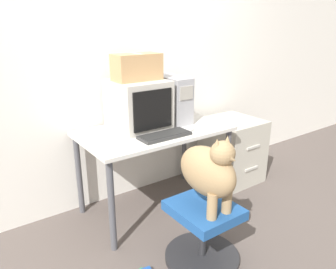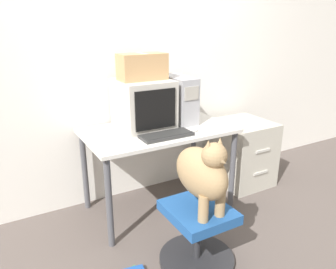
{
  "view_description": "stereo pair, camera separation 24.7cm",
  "coord_description": "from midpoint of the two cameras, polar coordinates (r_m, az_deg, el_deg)",
  "views": [
    {
      "loc": [
        -1.46,
        -1.87,
        1.63
      ],
      "look_at": [
        -0.1,
        0.03,
        0.83
      ],
      "focal_mm": 35.0,
      "sensor_mm": 36.0,
      "label": 1
    },
    {
      "loc": [
        -1.25,
        -2.0,
        1.63
      ],
      "look_at": [
        -0.1,
        0.03,
        0.83
      ],
      "focal_mm": 35.0,
      "sensor_mm": 36.0,
      "label": 2
    }
  ],
  "objects": [
    {
      "name": "computer_mouse",
      "position": [
        2.76,
        1.47,
        0.89
      ],
      "size": [
        0.07,
        0.04,
        0.03
      ],
      "color": "silver",
      "rests_on": "desk"
    },
    {
      "name": "pc_tower",
      "position": [
        2.99,
        -1.77,
        6.18
      ],
      "size": [
        0.18,
        0.44,
        0.41
      ],
      "color": "#99999E",
      "rests_on": "desk"
    },
    {
      "name": "filing_cabinet",
      "position": [
        3.56,
        9.13,
        -2.67
      ],
      "size": [
        0.52,
        0.57,
        0.67
      ],
      "color": "#B7B2A3",
      "rests_on": "ground_plane"
    },
    {
      "name": "office_chair",
      "position": [
        2.41,
        3.08,
        -16.79
      ],
      "size": [
        0.54,
        0.54,
        0.44
      ],
      "color": "#262628",
      "rests_on": "ground_plane"
    },
    {
      "name": "desk",
      "position": [
        2.84,
        -4.86,
        -0.92
      ],
      "size": [
        1.27,
        0.73,
        0.76
      ],
      "color": "silver",
      "rests_on": "ground_plane"
    },
    {
      "name": "cardboard_box",
      "position": [
        2.77,
        -8.05,
        11.54
      ],
      "size": [
        0.39,
        0.2,
        0.22
      ],
      "color": "tan",
      "rests_on": "crt_monitor"
    },
    {
      "name": "ground_plane",
      "position": [
        2.88,
        -0.56,
        -15.63
      ],
      "size": [
        12.0,
        12.0,
        0.0
      ],
      "primitive_type": "plane",
      "color": "#564C47"
    },
    {
      "name": "keyboard",
      "position": [
        2.62,
        -3.29,
        -0.17
      ],
      "size": [
        0.43,
        0.18,
        0.03
      ],
      "color": "#2D2D2D",
      "rests_on": "desk"
    },
    {
      "name": "wall_back",
      "position": [
        3.07,
        -9.46,
        12.52
      ],
      "size": [
        8.0,
        0.05,
        2.6
      ],
      "color": "white",
      "rests_on": "ground_plane"
    },
    {
      "name": "crt_monitor",
      "position": [
        2.82,
        -7.72,
        5.19
      ],
      "size": [
        0.44,
        0.47,
        0.41
      ],
      "color": "#B7B2A8",
      "rests_on": "desk"
    },
    {
      "name": "dog",
      "position": [
        2.14,
        3.91,
        -6.36
      ],
      "size": [
        0.24,
        0.48,
        0.54
      ],
      "color": "#9E7F56",
      "rests_on": "office_chair"
    }
  ]
}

